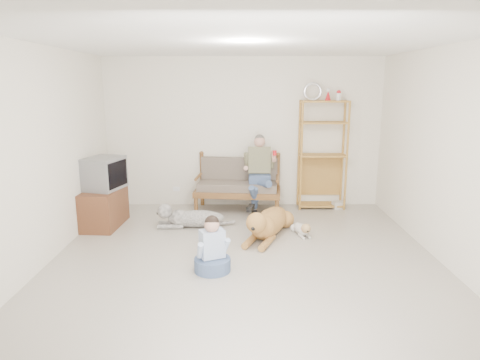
{
  "coord_description": "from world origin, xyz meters",
  "views": [
    {
      "loc": [
        -0.06,
        -5.03,
        2.23
      ],
      "look_at": [
        -0.06,
        1.0,
        0.87
      ],
      "focal_mm": 32.0,
      "sensor_mm": 36.0,
      "label": 1
    }
  ],
  "objects_px": {
    "etagere": "(322,154)",
    "tv_stand": "(104,208)",
    "loveseat": "(238,183)",
    "golden_retriever": "(268,223)"
  },
  "relations": [
    {
      "from": "etagere",
      "to": "tv_stand",
      "type": "height_order",
      "value": "etagere"
    },
    {
      "from": "loveseat",
      "to": "golden_retriever",
      "type": "height_order",
      "value": "loveseat"
    },
    {
      "from": "loveseat",
      "to": "etagere",
      "type": "bearing_deg",
      "value": 11.02
    },
    {
      "from": "tv_stand",
      "to": "golden_retriever",
      "type": "height_order",
      "value": "tv_stand"
    },
    {
      "from": "etagere",
      "to": "tv_stand",
      "type": "xyz_separation_m",
      "value": [
        -3.65,
        -1.05,
        -0.7
      ]
    },
    {
      "from": "etagere",
      "to": "tv_stand",
      "type": "bearing_deg",
      "value": -163.94
    },
    {
      "from": "etagere",
      "to": "tv_stand",
      "type": "relative_size",
      "value": 2.41
    },
    {
      "from": "tv_stand",
      "to": "etagere",
      "type": "bearing_deg",
      "value": 20.24
    },
    {
      "from": "etagere",
      "to": "golden_retriever",
      "type": "bearing_deg",
      "value": -125.09
    },
    {
      "from": "etagere",
      "to": "loveseat",
      "type": "bearing_deg",
      "value": -174.64
    }
  ]
}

